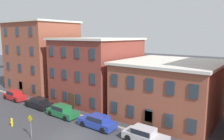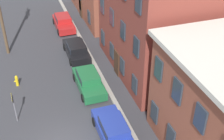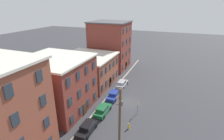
{
  "view_description": "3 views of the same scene",
  "coord_description": "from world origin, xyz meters",
  "px_view_note": "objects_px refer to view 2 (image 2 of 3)",
  "views": [
    {
      "loc": [
        15.74,
        -14.38,
        10.24
      ],
      "look_at": [
        1.7,
        4.3,
        6.52
      ],
      "focal_mm": 35.0,
      "sensor_mm": 36.0,
      "label": 1
    },
    {
      "loc": [
        14.66,
        -1.61,
        15.15
      ],
      "look_at": [
        0.71,
        3.06,
        5.53
      ],
      "focal_mm": 50.0,
      "sensor_mm": 36.0,
      "label": 2
    },
    {
      "loc": [
        -29.45,
        -8.19,
        18.43
      ],
      "look_at": [
        1.6,
        4.03,
        5.78
      ],
      "focal_mm": 28.0,
      "sensor_mm": 36.0,
      "label": 3
    }
  ],
  "objects_px": {
    "car_black": "(76,50)",
    "car_red": "(63,22)",
    "car_blue": "(113,129)",
    "caution_sign": "(13,102)",
    "fire_hydrant": "(17,81)",
    "car_green": "(89,81)"
  },
  "relations": [
    {
      "from": "car_black",
      "to": "fire_hydrant",
      "type": "xyz_separation_m",
      "value": [
        3.04,
        -5.71,
        -0.27
      ]
    },
    {
      "from": "car_blue",
      "to": "caution_sign",
      "type": "height_order",
      "value": "caution_sign"
    },
    {
      "from": "car_black",
      "to": "car_green",
      "type": "relative_size",
      "value": 1.0
    },
    {
      "from": "fire_hydrant",
      "to": "car_black",
      "type": "bearing_deg",
      "value": 118.02
    },
    {
      "from": "car_blue",
      "to": "caution_sign",
      "type": "xyz_separation_m",
      "value": [
        -3.74,
        -5.95,
        0.92
      ]
    },
    {
      "from": "car_black",
      "to": "fire_hydrant",
      "type": "distance_m",
      "value": 6.48
    },
    {
      "from": "car_red",
      "to": "car_blue",
      "type": "relative_size",
      "value": 1.0
    },
    {
      "from": "caution_sign",
      "to": "car_blue",
      "type": "bearing_deg",
      "value": 57.86
    },
    {
      "from": "car_blue",
      "to": "car_red",
      "type": "bearing_deg",
      "value": 179.44
    },
    {
      "from": "caution_sign",
      "to": "car_green",
      "type": "bearing_deg",
      "value": 110.19
    },
    {
      "from": "car_black",
      "to": "car_red",
      "type": "bearing_deg",
      "value": 179.57
    },
    {
      "from": "caution_sign",
      "to": "fire_hydrant",
      "type": "distance_m",
      "value": 4.56
    },
    {
      "from": "car_blue",
      "to": "caution_sign",
      "type": "bearing_deg",
      "value": -122.14
    },
    {
      "from": "car_red",
      "to": "car_green",
      "type": "distance_m",
      "value": 11.82
    },
    {
      "from": "car_green",
      "to": "car_blue",
      "type": "relative_size",
      "value": 1.0
    },
    {
      "from": "car_blue",
      "to": "caution_sign",
      "type": "relative_size",
      "value": 1.75
    },
    {
      "from": "car_red",
      "to": "car_black",
      "type": "height_order",
      "value": "same"
    },
    {
      "from": "car_black",
      "to": "fire_hydrant",
      "type": "bearing_deg",
      "value": -61.98
    },
    {
      "from": "car_red",
      "to": "car_blue",
      "type": "height_order",
      "value": "same"
    },
    {
      "from": "car_black",
      "to": "car_blue",
      "type": "bearing_deg",
      "value": -0.63
    },
    {
      "from": "car_blue",
      "to": "fire_hydrant",
      "type": "bearing_deg",
      "value": -145.46
    },
    {
      "from": "car_green",
      "to": "fire_hydrant",
      "type": "xyz_separation_m",
      "value": [
        -2.23,
        -5.49,
        -0.27
      ]
    }
  ]
}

